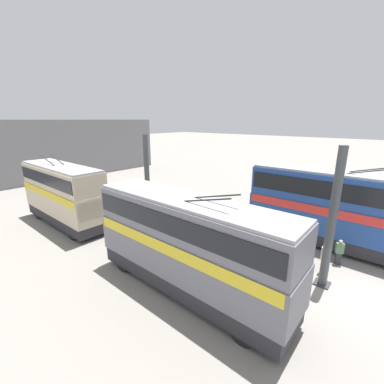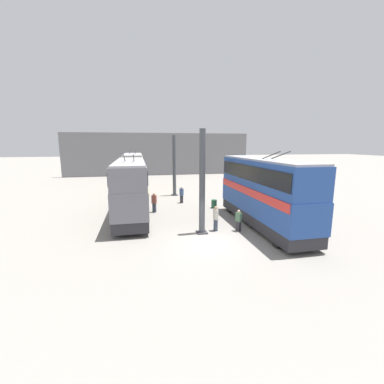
{
  "view_description": "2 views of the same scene",
  "coord_description": "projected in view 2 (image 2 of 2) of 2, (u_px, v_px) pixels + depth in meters",
  "views": [
    {
      "loc": [
        -0.31,
        13.06,
        8.19
      ],
      "look_at": [
        10.91,
        -0.11,
        3.29
      ],
      "focal_mm": 24.0,
      "sensor_mm": 36.0,
      "label": 1
    },
    {
      "loc": [
        -14.56,
        4.18,
        6.12
      ],
      "look_at": [
        7.4,
        -0.43,
        1.89
      ],
      "focal_mm": 24.0,
      "sensor_mm": 36.0,
      "label": 2
    }
  ],
  "objects": [
    {
      "name": "ground_plane",
      "position": [
        210.0,
        244.0,
        15.98
      ],
      "size": [
        240.0,
        240.0,
        0.0
      ],
      "primitive_type": "plane",
      "color": "gray"
    },
    {
      "name": "depot_back_wall",
      "position": [
        159.0,
        154.0,
        50.23
      ],
      "size": [
        0.5,
        36.0,
        8.17
      ],
      "color": "slate",
      "rests_on": "ground_plane"
    },
    {
      "name": "support_column_near",
      "position": [
        202.0,
        184.0,
        17.26
      ],
      "size": [
        0.73,
        0.73,
        7.1
      ],
      "color": "#42474C",
      "rests_on": "ground_plane"
    },
    {
      "name": "support_column_far",
      "position": [
        174.0,
        167.0,
        30.33
      ],
      "size": [
        0.73,
        0.73,
        7.1
      ],
      "color": "#42474C",
      "rests_on": "ground_plane"
    },
    {
      "name": "bus_left_far",
      "position": [
        263.0,
        188.0,
        18.96
      ],
      "size": [
        11.19,
        2.54,
        5.68
      ],
      "color": "black",
      "rests_on": "ground_plane"
    },
    {
      "name": "bus_right_near",
      "position": [
        131.0,
        186.0,
        21.21
      ],
      "size": [
        10.56,
        2.54,
        5.38
      ],
      "color": "black",
      "rests_on": "ground_plane"
    },
    {
      "name": "bus_right_far",
      "position": [
        133.0,
        170.0,
        33.81
      ],
      "size": [
        9.25,
        2.54,
        5.42
      ],
      "color": "black",
      "rests_on": "ground_plane"
    },
    {
      "name": "person_by_right_row",
      "position": [
        154.0,
        202.0,
        23.11
      ],
      "size": [
        0.41,
        0.48,
        1.82
      ],
      "rotation": [
        0.0,
        0.0,
        2.64
      ],
      "color": "#384251",
      "rests_on": "ground_plane"
    },
    {
      "name": "person_aisle_midway",
      "position": [
        182.0,
        194.0,
        26.8
      ],
      "size": [
        0.48,
        0.4,
        1.76
      ],
      "rotation": [
        0.0,
        0.0,
        2.02
      ],
      "color": "#2D2D33",
      "rests_on": "ground_plane"
    },
    {
      "name": "person_by_left_row",
      "position": [
        239.0,
        220.0,
        18.13
      ],
      "size": [
        0.48,
        0.41,
        1.56
      ],
      "rotation": [
        0.0,
        0.0,
        5.2
      ],
      "color": "#2D2D33",
      "rests_on": "ground_plane"
    },
    {
      "name": "person_aisle_foreground",
      "position": [
        216.0,
        218.0,
        18.17
      ],
      "size": [
        0.44,
        0.27,
        1.8
      ],
      "rotation": [
        0.0,
        0.0,
        1.66
      ],
      "color": "#384251",
      "rests_on": "ground_plane"
    },
    {
      "name": "oil_drum",
      "position": [
        214.0,
        204.0,
        24.8
      ],
      "size": [
        0.56,
        0.56,
        0.81
      ],
      "color": "#235638",
      "rests_on": "ground_plane"
    }
  ]
}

